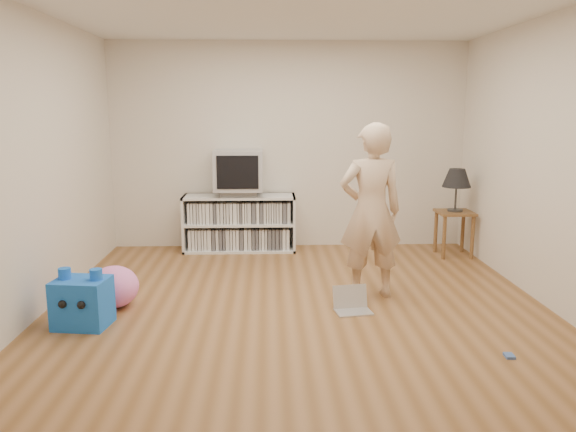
{
  "coord_description": "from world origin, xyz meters",
  "views": [
    {
      "loc": [
        -0.26,
        -4.94,
        1.76
      ],
      "look_at": [
        -0.07,
        0.4,
        0.74
      ],
      "focal_mm": 35.0,
      "sensor_mm": 36.0,
      "label": 1
    }
  ],
  "objects_px": {
    "laptop": "(352,304)",
    "plush_blue": "(82,302)",
    "table_lamp": "(457,179)",
    "media_unit": "(240,223)",
    "dvd_deck": "(239,193)",
    "side_table": "(454,222)",
    "person": "(371,211)",
    "crt_tv": "(239,170)",
    "plush_pink": "(114,287)"
  },
  "relations": [
    {
      "from": "laptop",
      "to": "plush_blue",
      "type": "relative_size",
      "value": 0.71
    },
    {
      "from": "table_lamp",
      "to": "laptop",
      "type": "bearing_deg",
      "value": -129.12
    },
    {
      "from": "media_unit",
      "to": "laptop",
      "type": "bearing_deg",
      "value": -63.99
    },
    {
      "from": "dvd_deck",
      "to": "table_lamp",
      "type": "xyz_separation_m",
      "value": [
        2.62,
        -0.37,
        0.21
      ]
    },
    {
      "from": "side_table",
      "to": "plush_blue",
      "type": "xyz_separation_m",
      "value": [
        -3.78,
        -2.15,
        -0.21
      ]
    },
    {
      "from": "dvd_deck",
      "to": "person",
      "type": "distance_m",
      "value": 2.27
    },
    {
      "from": "crt_tv",
      "to": "laptop",
      "type": "height_order",
      "value": "crt_tv"
    },
    {
      "from": "person",
      "to": "media_unit",
      "type": "bearing_deg",
      "value": -59.47
    },
    {
      "from": "dvd_deck",
      "to": "plush_blue",
      "type": "relative_size",
      "value": 0.92
    },
    {
      "from": "side_table",
      "to": "plush_blue",
      "type": "distance_m",
      "value": 4.36
    },
    {
      "from": "laptop",
      "to": "plush_pink",
      "type": "xyz_separation_m",
      "value": [
        -2.13,
        0.18,
        0.13
      ]
    },
    {
      "from": "dvd_deck",
      "to": "plush_blue",
      "type": "xyz_separation_m",
      "value": [
        -1.16,
        -2.52,
        -0.53
      ]
    },
    {
      "from": "media_unit",
      "to": "laptop",
      "type": "distance_m",
      "value": 2.53
    },
    {
      "from": "table_lamp",
      "to": "plush_blue",
      "type": "bearing_deg",
      "value": -150.41
    },
    {
      "from": "dvd_deck",
      "to": "table_lamp",
      "type": "relative_size",
      "value": 0.87
    },
    {
      "from": "plush_pink",
      "to": "laptop",
      "type": "bearing_deg",
      "value": -4.73
    },
    {
      "from": "dvd_deck",
      "to": "plush_pink",
      "type": "relative_size",
      "value": 1.02
    },
    {
      "from": "plush_blue",
      "to": "dvd_deck",
      "type": "bearing_deg",
      "value": 73.11
    },
    {
      "from": "side_table",
      "to": "plush_blue",
      "type": "height_order",
      "value": "side_table"
    },
    {
      "from": "table_lamp",
      "to": "crt_tv",
      "type": "bearing_deg",
      "value": 172.03
    },
    {
      "from": "crt_tv",
      "to": "plush_pink",
      "type": "distance_m",
      "value": 2.45
    },
    {
      "from": "crt_tv",
      "to": "plush_pink",
      "type": "xyz_separation_m",
      "value": [
        -1.03,
        -2.06,
        -0.83
      ]
    },
    {
      "from": "media_unit",
      "to": "table_lamp",
      "type": "distance_m",
      "value": 2.71
    },
    {
      "from": "table_lamp",
      "to": "plush_pink",
      "type": "relative_size",
      "value": 1.16
    },
    {
      "from": "media_unit",
      "to": "plush_blue",
      "type": "height_order",
      "value": "media_unit"
    },
    {
      "from": "person",
      "to": "side_table",
      "type": "bearing_deg",
      "value": -136.4
    },
    {
      "from": "plush_blue",
      "to": "plush_pink",
      "type": "distance_m",
      "value": 0.48
    },
    {
      "from": "crt_tv",
      "to": "person",
      "type": "height_order",
      "value": "person"
    },
    {
      "from": "crt_tv",
      "to": "plush_blue",
      "type": "relative_size",
      "value": 1.22
    },
    {
      "from": "dvd_deck",
      "to": "plush_blue",
      "type": "distance_m",
      "value": 2.83
    },
    {
      "from": "laptop",
      "to": "table_lamp",
      "type": "bearing_deg",
      "value": 41.77
    },
    {
      "from": "side_table",
      "to": "plush_pink",
      "type": "distance_m",
      "value": 4.03
    },
    {
      "from": "dvd_deck",
      "to": "side_table",
      "type": "distance_m",
      "value": 2.66
    },
    {
      "from": "media_unit",
      "to": "dvd_deck",
      "type": "height_order",
      "value": "dvd_deck"
    },
    {
      "from": "media_unit",
      "to": "crt_tv",
      "type": "distance_m",
      "value": 0.67
    },
    {
      "from": "plush_blue",
      "to": "person",
      "type": "bearing_deg",
      "value": 23.22
    },
    {
      "from": "crt_tv",
      "to": "laptop",
      "type": "relative_size",
      "value": 1.73
    },
    {
      "from": "laptop",
      "to": "plush_blue",
      "type": "xyz_separation_m",
      "value": [
        -2.26,
        -0.28,
        0.15
      ]
    },
    {
      "from": "plush_pink",
      "to": "plush_blue",
      "type": "bearing_deg",
      "value": -106.37
    },
    {
      "from": "person",
      "to": "plush_pink",
      "type": "distance_m",
      "value": 2.45
    },
    {
      "from": "crt_tv",
      "to": "table_lamp",
      "type": "distance_m",
      "value": 2.65
    },
    {
      "from": "crt_tv",
      "to": "plush_pink",
      "type": "relative_size",
      "value": 1.36
    },
    {
      "from": "media_unit",
      "to": "dvd_deck",
      "type": "xyz_separation_m",
      "value": [
        0.0,
        -0.02,
        0.39
      ]
    },
    {
      "from": "laptop",
      "to": "media_unit",
      "type": "bearing_deg",
      "value": 106.89
    },
    {
      "from": "table_lamp",
      "to": "plush_pink",
      "type": "bearing_deg",
      "value": -155.12
    },
    {
      "from": "media_unit",
      "to": "dvd_deck",
      "type": "distance_m",
      "value": 0.39
    },
    {
      "from": "table_lamp",
      "to": "plush_blue",
      "type": "relative_size",
      "value": 1.05
    },
    {
      "from": "side_table",
      "to": "table_lamp",
      "type": "bearing_deg",
      "value": 0.0
    },
    {
      "from": "person",
      "to": "laptop",
      "type": "height_order",
      "value": "person"
    },
    {
      "from": "plush_blue",
      "to": "media_unit",
      "type": "bearing_deg",
      "value": 73.25
    }
  ]
}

